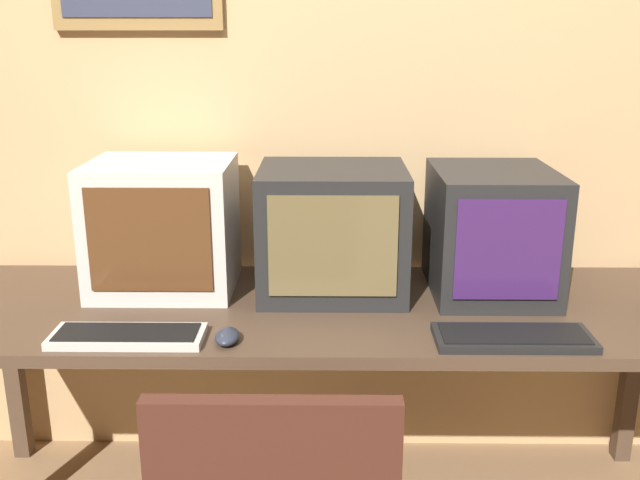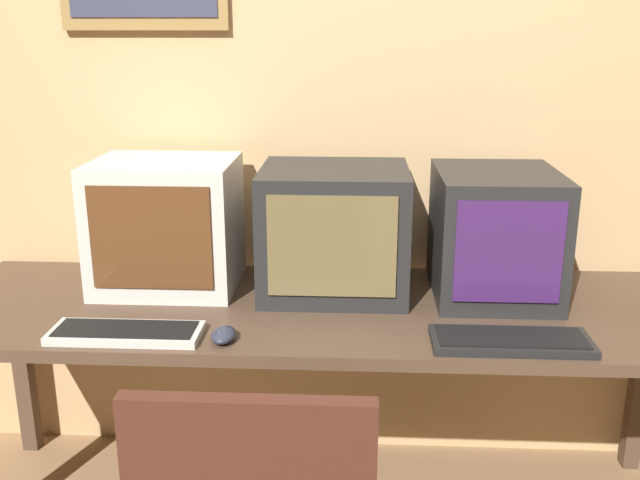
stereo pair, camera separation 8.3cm
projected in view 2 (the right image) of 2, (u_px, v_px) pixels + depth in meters
The scene contains 8 objects.
wall_back at pixel (325, 97), 2.38m from camera, with size 8.00×0.08×2.60m.
desk at pixel (320, 324), 2.17m from camera, with size 2.31×0.72×0.73m.
monitor_left at pixel (167, 224), 2.26m from camera, with size 0.44×0.37×0.41m.
monitor_center at pixel (334, 230), 2.22m from camera, with size 0.45×0.40×0.39m.
monitor_right at pixel (495, 234), 2.19m from camera, with size 0.36×0.43×0.39m.
keyboard_main at pixel (126, 333), 1.92m from camera, with size 0.41×0.14×0.03m.
keyboard_side at pixel (511, 341), 1.87m from camera, with size 0.42×0.16×0.03m.
mouse_near_keyboard at pixel (224, 335), 1.90m from camera, with size 0.06×0.10×0.03m.
Camera 2 is at (0.11, -1.27, 1.53)m, focal length 40.00 mm.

